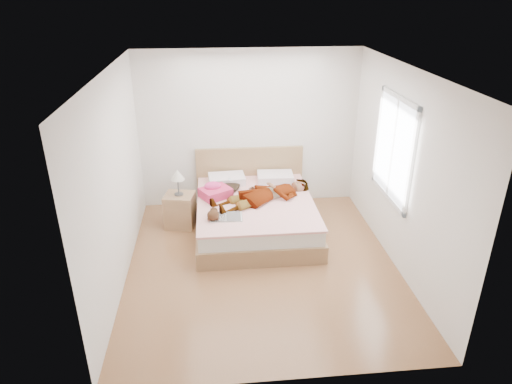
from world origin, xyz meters
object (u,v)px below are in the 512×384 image
Objects in this scene: coffee_mug at (254,204)px; plush_toy at (213,214)px; woman at (264,192)px; towel at (215,191)px; bed at (255,212)px; magazine at (226,217)px; phone at (230,180)px; nightstand at (180,208)px.

coffee_mug is 0.47× the size of plush_toy.
woman is 0.76m from towel.
magazine is at bearing -128.45° from bed.
magazine is at bearing 10.99° from plush_toy.
plush_toy is (-0.17, -0.03, 0.07)m from magazine.
coffee_mug is (0.31, -0.66, -0.11)m from phone.
towel is at bearing -126.06° from woman.
bed is at bearing 51.55° from magazine.
woman reaches higher than towel.
towel is at bearing -6.66° from nightstand.
bed is 16.60× the size of coffee_mug.
magazine is at bearing -143.93° from coffee_mug.
bed reaches higher than phone.
magazine is (0.14, -0.70, -0.08)m from towel.
towel is 2.04× the size of plush_toy.
woman is 13.27× the size of coffee_mug.
coffee_mug is (-0.19, -0.26, -0.07)m from woman.
magazine is at bearing -78.82° from towel.
woman reaches higher than plush_toy.
towel is at bearing 144.52° from coffee_mug.
magazine is (-0.46, -0.58, 0.24)m from bed.
phone is 0.36m from towel.
woman is at bearing -64.11° from phone.
bed is 3.79× the size of towel.
plush_toy is at bearing -92.68° from towel.
plush_toy is 0.99m from nightstand.
bed is at bearing 44.08° from plush_toy.
woman is 3.03× the size of towel.
bed is 0.70m from towel.
magazine is 0.49× the size of nightstand.
towel is (-0.60, 0.12, 0.33)m from bed.
nightstand reaches higher than coffee_mug.
woman is at bearing -7.03° from bed.
woman is 6.19× the size of plush_toy.
bed is (-0.14, 0.02, -0.35)m from woman.
nightstand reaches higher than plush_toy.
woman is at bearing 54.38° from coffee_mug.
coffee_mug is 0.68m from plush_toy.
coffee_mug is 1.23m from nightstand.
towel is 0.58× the size of nightstand.
woman is at bearing 43.02° from magazine.
nightstand is at bearing 157.39° from coffee_mug.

